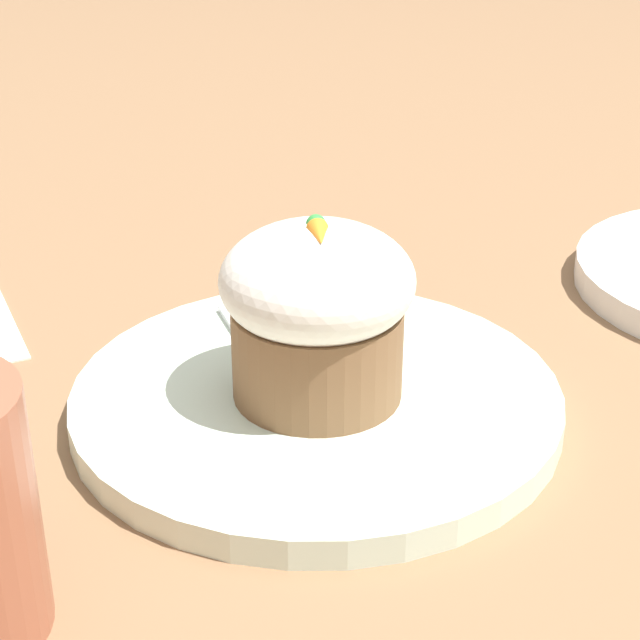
{
  "coord_description": "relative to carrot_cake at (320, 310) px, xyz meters",
  "views": [
    {
      "loc": [
        0.47,
        -0.05,
        0.29
      ],
      "look_at": [
        0.01,
        0.0,
        0.06
      ],
      "focal_mm": 60.0,
      "sensor_mm": 36.0,
      "label": 1
    }
  ],
  "objects": [
    {
      "name": "ground_plane",
      "position": [
        -0.01,
        -0.0,
        -0.06
      ],
      "size": [
        4.0,
        4.0,
        0.0
      ],
      "primitive_type": "plane",
      "color": "#846042"
    },
    {
      "name": "carrot_cake",
      "position": [
        0.0,
        0.0,
        0.0
      ],
      "size": [
        0.09,
        0.09,
        0.09
      ],
      "color": "brown",
      "rests_on": "dessert_plate"
    },
    {
      "name": "spoon",
      "position": [
        -0.03,
        -0.03,
        -0.04
      ],
      "size": [
        0.11,
        0.05,
        0.01
      ],
      "color": "silver",
      "rests_on": "dessert_plate"
    },
    {
      "name": "dessert_plate",
      "position": [
        -0.01,
        -0.0,
        -0.05
      ],
      "size": [
        0.25,
        0.25,
        0.02
      ],
      "color": "silver",
      "rests_on": "ground_plane"
    }
  ]
}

